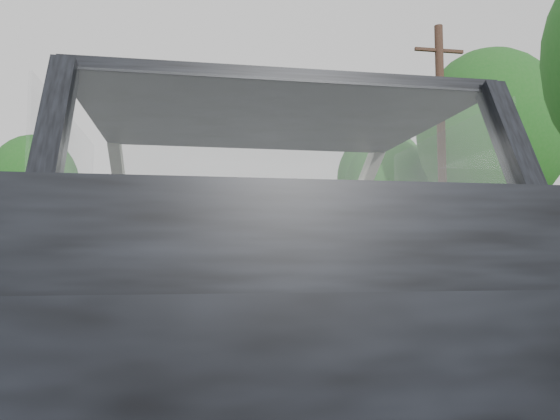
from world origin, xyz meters
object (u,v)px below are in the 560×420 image
object	(u,v)px
highway_sign	(328,242)
other_car	(156,259)
utility_pole	(442,151)
subject_car	(255,264)
cat	(268,208)

from	to	relation	value
highway_sign	other_car	bearing A→B (deg)	-137.62
highway_sign	utility_pole	bearing A→B (deg)	-71.11
subject_car	other_car	size ratio (longest dim) A/B	0.96
subject_car	utility_pole	xyz separation A→B (m)	(7.43, 12.75, 3.33)
other_car	utility_pole	xyz separation A→B (m)	(8.76, -2.28, 3.36)
highway_sign	utility_pole	size ratio (longest dim) A/B	0.35
subject_car	other_car	distance (m)	15.09
other_car	highway_sign	bearing A→B (deg)	40.32
subject_car	highway_sign	size ratio (longest dim) A/B	1.43
cat	other_car	size ratio (longest dim) A/B	0.15
subject_car	utility_pole	world-z (taller)	utility_pole
other_car	utility_pole	size ratio (longest dim) A/B	0.52
subject_car	cat	world-z (taller)	subject_car
other_car	cat	bearing A→B (deg)	-80.08
utility_pole	highway_sign	bearing A→B (deg)	102.85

